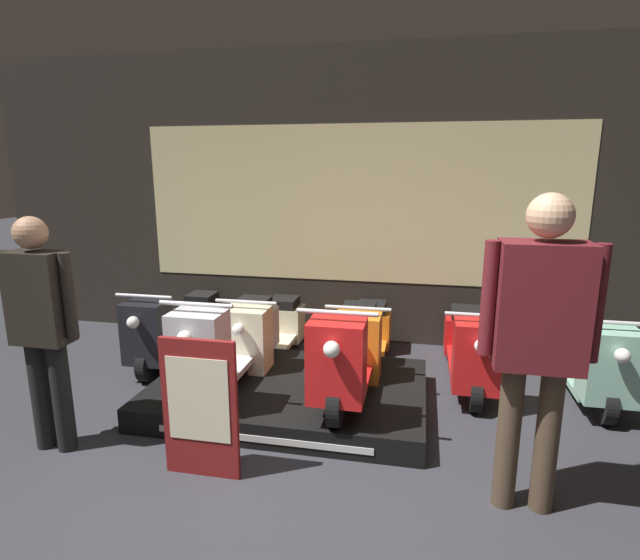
{
  "coord_description": "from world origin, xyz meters",
  "views": [
    {
      "loc": [
        0.73,
        -2.25,
        1.96
      ],
      "look_at": [
        -0.12,
        1.9,
        0.99
      ],
      "focal_mm": 28.0,
      "sensor_mm": 36.0,
      "label": 1
    }
  ],
  "objects_px": {
    "person_right_browsing": "(539,328)",
    "scooter_display_right": "(349,350)",
    "scooter_backrow_2": "(365,340)",
    "scooter_backrow_1": "(268,334)",
    "price_sign_board": "(200,408)",
    "scooter_backrow_3": "(470,348)",
    "scooter_backrow_4": "(585,355)",
    "person_left_browsing": "(42,320)",
    "scooter_display_left": "(230,342)",
    "scooter_backrow_0": "(178,327)"
  },
  "relations": [
    {
      "from": "person_right_browsing",
      "to": "scooter_display_right",
      "type": "bearing_deg",
      "value": 140.83
    },
    {
      "from": "scooter_backrow_2",
      "to": "person_right_browsing",
      "type": "relative_size",
      "value": 0.9
    },
    {
      "from": "scooter_backrow_1",
      "to": "price_sign_board",
      "type": "bearing_deg",
      "value": -85.64
    },
    {
      "from": "scooter_display_right",
      "to": "scooter_backrow_3",
      "type": "xyz_separation_m",
      "value": [
        1.01,
        0.8,
        -0.2
      ]
    },
    {
      "from": "scooter_display_right",
      "to": "scooter_backrow_1",
      "type": "relative_size",
      "value": 1.0
    },
    {
      "from": "scooter_backrow_4",
      "to": "person_right_browsing",
      "type": "height_order",
      "value": "person_right_browsing"
    },
    {
      "from": "scooter_display_right",
      "to": "person_left_browsing",
      "type": "distance_m",
      "value": 2.22
    },
    {
      "from": "scooter_display_right",
      "to": "scooter_backrow_1",
      "type": "distance_m",
      "value": 1.25
    },
    {
      "from": "scooter_display_left",
      "to": "scooter_backrow_4",
      "type": "distance_m",
      "value": 3.11
    },
    {
      "from": "scooter_display_right",
      "to": "scooter_backrow_2",
      "type": "bearing_deg",
      "value": 87.27
    },
    {
      "from": "scooter_backrow_4",
      "to": "scooter_display_right",
      "type": "bearing_deg",
      "value": -158.0
    },
    {
      "from": "scooter_backrow_2",
      "to": "price_sign_board",
      "type": "bearing_deg",
      "value": -114.21
    },
    {
      "from": "scooter_backrow_1",
      "to": "person_left_browsing",
      "type": "relative_size",
      "value": 1.0
    },
    {
      "from": "scooter_display_left",
      "to": "scooter_backrow_4",
      "type": "relative_size",
      "value": 1.0
    },
    {
      "from": "scooter_backrow_4",
      "to": "scooter_backrow_0",
      "type": "bearing_deg",
      "value": 180.0
    },
    {
      "from": "scooter_display_right",
      "to": "scooter_backrow_4",
      "type": "height_order",
      "value": "scooter_display_right"
    },
    {
      "from": "scooter_backrow_1",
      "to": "scooter_backrow_3",
      "type": "distance_m",
      "value": 1.95
    },
    {
      "from": "person_right_browsing",
      "to": "scooter_backrow_4",
      "type": "bearing_deg",
      "value": 65.25
    },
    {
      "from": "scooter_backrow_2",
      "to": "scooter_backrow_4",
      "type": "height_order",
      "value": "same"
    },
    {
      "from": "scooter_backrow_3",
      "to": "scooter_backrow_4",
      "type": "height_order",
      "value": "same"
    },
    {
      "from": "scooter_display_right",
      "to": "scooter_backrow_4",
      "type": "relative_size",
      "value": 1.0
    },
    {
      "from": "scooter_backrow_2",
      "to": "person_left_browsing",
      "type": "bearing_deg",
      "value": -138.54
    },
    {
      "from": "scooter_display_left",
      "to": "person_left_browsing",
      "type": "relative_size",
      "value": 1.0
    },
    {
      "from": "scooter_backrow_2",
      "to": "scooter_backrow_3",
      "type": "bearing_deg",
      "value": 0.0
    },
    {
      "from": "price_sign_board",
      "to": "scooter_backrow_3",
      "type": "bearing_deg",
      "value": 45.71
    },
    {
      "from": "scooter_display_left",
      "to": "scooter_backrow_4",
      "type": "bearing_deg",
      "value": 15.0
    },
    {
      "from": "scooter_display_right",
      "to": "scooter_backrow_0",
      "type": "height_order",
      "value": "scooter_display_right"
    },
    {
      "from": "scooter_display_left",
      "to": "scooter_backrow_1",
      "type": "height_order",
      "value": "scooter_display_left"
    },
    {
      "from": "scooter_backrow_1",
      "to": "scooter_backrow_3",
      "type": "height_order",
      "value": "same"
    },
    {
      "from": "scooter_display_left",
      "to": "scooter_display_right",
      "type": "distance_m",
      "value": 1.01
    },
    {
      "from": "scooter_backrow_1",
      "to": "person_right_browsing",
      "type": "relative_size",
      "value": 0.9
    },
    {
      "from": "scooter_backrow_1",
      "to": "scooter_display_left",
      "type": "bearing_deg",
      "value": -95.3
    },
    {
      "from": "scooter_backrow_3",
      "to": "person_left_browsing",
      "type": "height_order",
      "value": "person_left_browsing"
    },
    {
      "from": "scooter_display_left",
      "to": "price_sign_board",
      "type": "bearing_deg",
      "value": -78.38
    },
    {
      "from": "scooter_backrow_4",
      "to": "person_left_browsing",
      "type": "distance_m",
      "value": 4.36
    },
    {
      "from": "scooter_display_left",
      "to": "scooter_backrow_2",
      "type": "xyz_separation_m",
      "value": [
        1.05,
        0.8,
        -0.2
      ]
    },
    {
      "from": "scooter_display_left",
      "to": "price_sign_board",
      "type": "relative_size",
      "value": 1.77
    },
    {
      "from": "scooter_display_right",
      "to": "scooter_backrow_3",
      "type": "bearing_deg",
      "value": 38.41
    },
    {
      "from": "scooter_backrow_1",
      "to": "scooter_backrow_2",
      "type": "distance_m",
      "value": 0.97
    },
    {
      "from": "scooter_backrow_2",
      "to": "scooter_backrow_0",
      "type": "bearing_deg",
      "value": 180.0
    },
    {
      "from": "scooter_backrow_1",
      "to": "scooter_backrow_4",
      "type": "xyz_separation_m",
      "value": [
        2.92,
        0.0,
        0.0
      ]
    },
    {
      "from": "scooter_backrow_0",
      "to": "scooter_backrow_1",
      "type": "bearing_deg",
      "value": 0.0
    },
    {
      "from": "scooter_display_right",
      "to": "scooter_backrow_2",
      "type": "relative_size",
      "value": 1.0
    },
    {
      "from": "scooter_backrow_0",
      "to": "person_right_browsing",
      "type": "height_order",
      "value": "person_right_browsing"
    },
    {
      "from": "scooter_backrow_2",
      "to": "person_left_browsing",
      "type": "relative_size",
      "value": 1.0
    },
    {
      "from": "scooter_backrow_2",
      "to": "person_right_browsing",
      "type": "bearing_deg",
      "value": -57.14
    },
    {
      "from": "person_right_browsing",
      "to": "person_left_browsing",
      "type": "bearing_deg",
      "value": 180.0
    },
    {
      "from": "scooter_display_left",
      "to": "person_right_browsing",
      "type": "distance_m",
      "value": 2.46
    },
    {
      "from": "scooter_backrow_0",
      "to": "person_left_browsing",
      "type": "bearing_deg",
      "value": -91.42
    },
    {
      "from": "scooter_backrow_0",
      "to": "scooter_display_left",
      "type": "bearing_deg",
      "value": -41.74
    }
  ]
}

